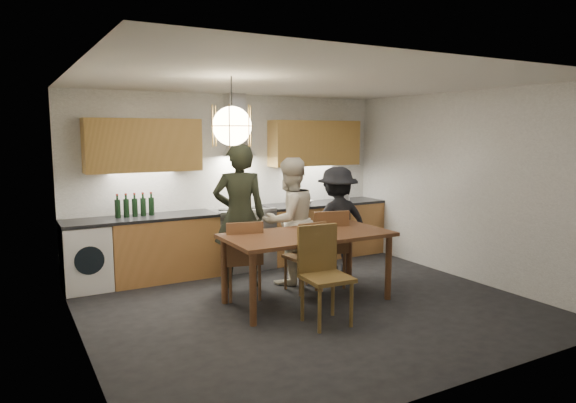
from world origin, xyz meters
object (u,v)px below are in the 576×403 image
person_mid (290,221)px  wine_bottles (135,205)px  person_right (337,222)px  chair_front (322,267)px  mixing_bowl (303,203)px  stock_pot (345,198)px  person_left (239,216)px  chair_back_left (243,255)px  dining_table (307,241)px

person_mid → wine_bottles: person_mid is taller
person_right → chair_front: bearing=55.1°
mixing_bowl → stock_pot: bearing=1.8°
person_mid → mixing_bowl: (0.78, 0.94, 0.08)m
person_mid → wine_bottles: size_ratio=3.23×
person_right → person_mid: bearing=1.3°
person_left → mixing_bowl: 1.63m
chair_back_left → person_left: (0.19, 0.53, 0.39)m
chair_front → person_left: size_ratio=0.55×
chair_back_left → mixing_bowl: 2.11m
person_mid → stock_pot: person_mid is taller
person_right → person_left: bearing=-4.2°
person_left → person_right: 1.43m
person_mid → person_right: person_mid is taller
person_right → mixing_bowl: size_ratio=5.31×
person_mid → stock_pot: (1.59, 0.96, 0.11)m
dining_table → person_mid: size_ratio=1.18×
chair_front → stock_pot: chair_front is taller
dining_table → chair_front: (-0.20, -0.64, -0.15)m
chair_front → person_mid: person_mid is taller
chair_back_left → person_left: size_ratio=0.52×
wine_bottles → person_left: bearing=-38.6°
person_left → person_mid: size_ratio=1.11×
dining_table → mixing_bowl: size_ratio=6.84×
chair_front → chair_back_left: bearing=115.9°
chair_front → stock_pot: (2.00, 2.40, 0.36)m
person_left → mixing_bowl: bearing=-133.1°
mixing_bowl → chair_back_left: bearing=-141.5°
chair_back_left → mixing_bowl: bearing=-127.9°
mixing_bowl → chair_front: bearing=-116.6°
chair_back_left → stock_pot: 2.80m
chair_front → person_mid: (0.41, 1.43, 0.25)m
dining_table → person_right: 1.21m
dining_table → wine_bottles: (-1.59, 1.88, 0.32)m
person_left → person_right: person_left is taller
person_right → mixing_bowl: bearing=-87.1°
chair_back_left → person_right: person_right is taller
chair_back_left → wine_bottles: (-0.95, 1.44, 0.50)m
dining_table → person_left: bearing=115.7°
chair_front → person_left: 1.67m
person_mid → mixing_bowl: bearing=-138.7°
chair_back_left → person_right: bearing=-155.3°
wine_bottles → person_mid: bearing=-31.1°
person_left → stock_pot: size_ratio=10.86×
dining_table → chair_back_left: size_ratio=2.05×
wine_bottles → dining_table: bearing=-49.8°
person_left → stock_pot: bearing=-141.8°
stock_pot → wine_bottles: wine_bottles is taller
person_right → stock_pot: bearing=-125.2°
person_left → dining_table: bearing=133.9°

